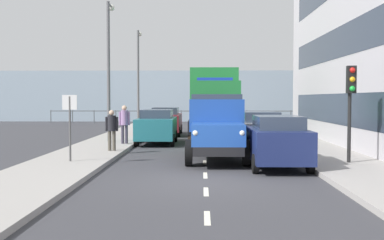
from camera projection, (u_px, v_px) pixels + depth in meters
ground_plane at (204, 146)px, 23.17m from camera, size 80.00×80.00×0.00m
sidewalk_left at (301, 144)px, 23.07m from camera, size 2.75×42.61×0.15m
sidewalk_right at (108, 144)px, 23.27m from camera, size 2.75×42.61×0.15m
road_centreline_markings at (204, 147)px, 22.40m from camera, size 0.12×38.48×0.01m
sea_horizon at (203, 96)px, 47.33m from camera, size 80.00×0.80×5.00m
seawall_railing at (203, 113)px, 43.81m from camera, size 28.08×0.08×1.20m
truck_vintage_blue at (216, 129)px, 17.41m from camera, size 2.17×5.64×2.43m
lorry_cargo_green at (213, 102)px, 26.46m from camera, size 2.58×8.20×3.87m
car_navy_kerbside_near at (277, 141)px, 15.68m from camera, size 1.84×3.85×1.72m
car_silver_kerbside_1 at (260, 131)px, 20.39m from camera, size 1.85×3.84×1.72m
car_teal_oppositeside_0 at (157, 126)px, 23.97m from camera, size 1.90×4.02×1.72m
car_maroon_oppositeside_1 at (166, 121)px, 29.78m from camera, size 1.94×4.32×1.72m
pedestrian_couple_b at (112, 127)px, 19.55m from camera, size 0.53×0.34×1.66m
pedestrian_in_dark_coat at (124, 121)px, 22.60m from camera, size 0.53×0.34×1.80m
traffic_light_near at (351, 93)px, 15.78m from camera, size 0.28×0.41×3.20m
lamp_post_promenade at (109, 59)px, 23.71m from camera, size 0.32×1.14×6.89m
lamp_post_far at (138, 71)px, 33.63m from camera, size 0.32×1.14×6.87m
street_sign at (70, 116)px, 16.24m from camera, size 0.50×0.07×2.25m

